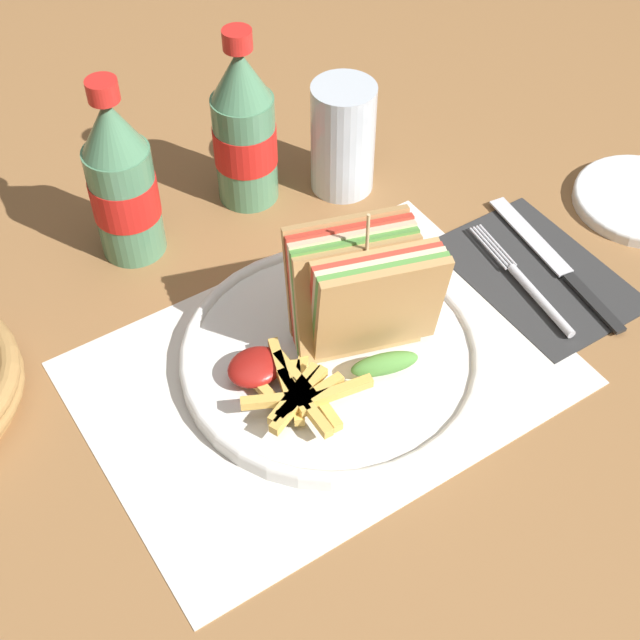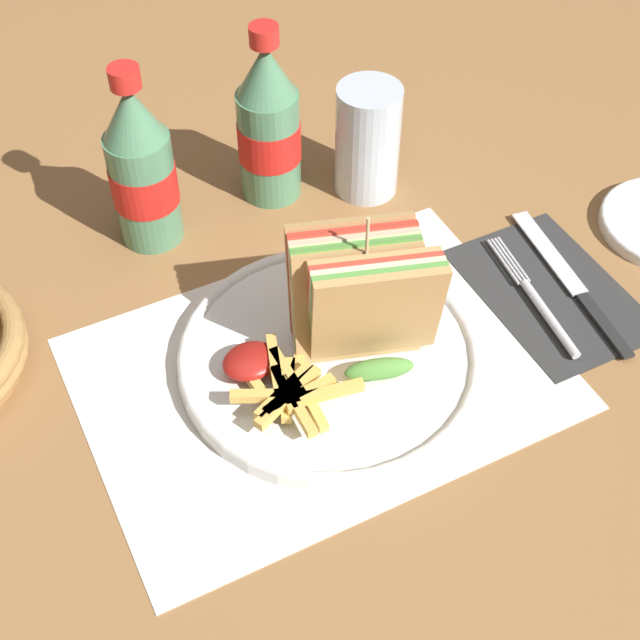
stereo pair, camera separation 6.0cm
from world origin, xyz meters
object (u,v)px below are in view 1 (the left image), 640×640
Objects in this scene: plate_main at (332,355)px; knife at (557,263)px; club_sandwich at (365,297)px; coke_bottle_near at (122,182)px; fork at (530,288)px; coke_bottle_far at (244,130)px; glass_near at (343,144)px.

plate_main is 0.26m from knife.
club_sandwich is at bearing -7.22° from plate_main.
plate_main is at bearing -70.45° from coke_bottle_near.
coke_bottle_far reaches higher than fork.
club_sandwich is 0.24m from knife.
knife is at bearing -53.03° from coke_bottle_far.
club_sandwich is 0.75× the size of coke_bottle_far.
glass_near is (0.15, 0.21, 0.05)m from plate_main.
plate_main is 2.21× the size of glass_near.
plate_main is 1.66× the size of fork.
coke_bottle_far is 0.11m from glass_near.
plate_main is at bearing -126.14° from glass_near.
coke_bottle_near is 0.25m from glass_near.
fork reaches higher than knife.
coke_bottle_far reaches higher than plate_main.
glass_near is (0.12, 0.21, -0.02)m from club_sandwich.
fork is 0.79× the size of knife.
club_sandwich is (0.03, -0.00, 0.06)m from plate_main.
coke_bottle_near reaches higher than plate_main.
plate_main is 1.32× the size of knife.
club_sandwich is 0.20m from fork.
coke_bottle_near and coke_bottle_far have the same top height.
fork is 0.05m from knife.
club_sandwich is at bearing -95.60° from coke_bottle_far.
plate_main is 0.27m from coke_bottle_far.
club_sandwich reaches higher than plate_main.
glass_near reaches higher than plate_main.
glass_near is (0.24, -0.03, -0.03)m from coke_bottle_near.
club_sandwich reaches higher than knife.
coke_bottle_far reaches higher than glass_near.
fork is (0.21, -0.03, -0.00)m from plate_main.
coke_bottle_far is at bearing 84.40° from club_sandwich.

